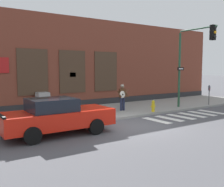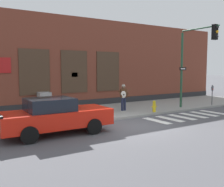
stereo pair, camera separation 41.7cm
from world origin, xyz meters
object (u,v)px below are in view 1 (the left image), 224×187
at_px(parking_meter, 209,92).
at_px(red_car, 56,116).
at_px(utility_box, 43,102).
at_px(fire_hydrant, 153,106).
at_px(traffic_light, 192,54).
at_px(busker, 122,96).

bearing_deg(parking_meter, red_car, -173.75).
bearing_deg(utility_box, fire_hydrant, -37.62).
bearing_deg(parking_meter, traffic_light, -168.79).
bearing_deg(parking_meter, utility_box, 158.97).
distance_m(traffic_light, fire_hydrant, 4.33).
bearing_deg(utility_box, parking_meter, -21.03).
height_order(utility_box, fire_hydrant, utility_box).
bearing_deg(fire_hydrant, utility_box, 142.38).
height_order(red_car, traffic_light, traffic_light).
relative_size(red_car, busker, 2.84).
bearing_deg(utility_box, traffic_light, -29.81).
bearing_deg(red_car, traffic_light, 4.87).
height_order(busker, traffic_light, traffic_light).
bearing_deg(utility_box, red_car, -104.49).
relative_size(red_car, utility_box, 4.02).
distance_m(parking_meter, fire_hydrant, 5.52).
xyz_separation_m(traffic_light, parking_meter, (2.66, 0.53, -2.63)).
relative_size(red_car, parking_meter, 3.23).
bearing_deg(fire_hydrant, red_car, -168.54).
bearing_deg(busker, traffic_light, -26.21).
relative_size(parking_meter, utility_box, 1.24).
xyz_separation_m(busker, traffic_light, (4.08, -2.01, 2.65)).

